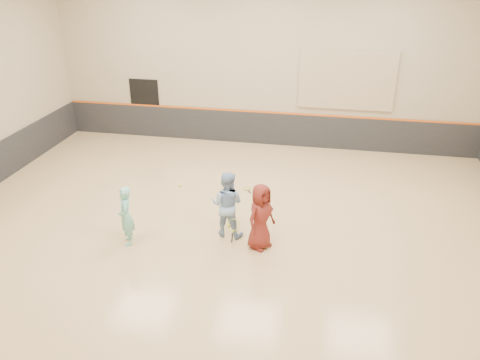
% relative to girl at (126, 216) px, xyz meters
% --- Properties ---
extents(room, '(15.04, 12.04, 6.22)m').
position_rel_girl_xyz_m(room, '(2.25, 1.21, 0.07)').
color(room, tan).
rests_on(room, ground).
extents(wainscot_back, '(14.90, 0.04, 1.20)m').
position_rel_girl_xyz_m(wainscot_back, '(2.25, 7.18, -0.14)').
color(wainscot_back, '#232326').
rests_on(wainscot_back, floor).
extents(accent_stripe, '(14.90, 0.03, 0.06)m').
position_rel_girl_xyz_m(accent_stripe, '(2.25, 7.17, 0.48)').
color(accent_stripe, '#D85914').
rests_on(accent_stripe, wall_back).
extents(acoustic_panel, '(3.20, 0.08, 2.00)m').
position_rel_girl_xyz_m(acoustic_panel, '(5.05, 7.16, 1.76)').
color(acoustic_panel, tan).
rests_on(acoustic_panel, wall_back).
extents(doorway, '(1.10, 0.05, 2.20)m').
position_rel_girl_xyz_m(doorway, '(-2.25, 7.19, 0.36)').
color(doorway, black).
rests_on(doorway, floor).
extents(girl, '(0.54, 0.64, 1.49)m').
position_rel_girl_xyz_m(girl, '(0.00, 0.00, 0.00)').
color(girl, '#71C5B5').
rests_on(girl, floor).
extents(instructor, '(0.89, 0.73, 1.69)m').
position_rel_girl_xyz_m(instructor, '(2.26, 0.83, 0.10)').
color(instructor, '#85A6CD').
rests_on(instructor, floor).
extents(young_man, '(0.87, 0.95, 1.63)m').
position_rel_girl_xyz_m(young_man, '(3.14, 0.44, 0.07)').
color(young_man, maroon).
rests_on(young_man, floor).
extents(held_racket, '(0.51, 0.51, 0.54)m').
position_rel_girl_xyz_m(held_racket, '(2.48, 0.51, -0.27)').
color(held_racket, '#A8BD29').
rests_on(held_racket, instructor).
extents(spare_racket, '(0.61, 0.61, 0.07)m').
position_rel_girl_xyz_m(spare_racket, '(2.30, 3.41, -0.71)').
color(spare_racket, '#9FC22A').
rests_on(spare_racket, floor).
extents(ball_under_racket, '(0.07, 0.07, 0.07)m').
position_rel_girl_xyz_m(ball_under_racket, '(2.23, 1.18, -0.71)').
color(ball_under_racket, yellow).
rests_on(ball_under_racket, floor).
extents(ball_in_hand, '(0.07, 0.07, 0.07)m').
position_rel_girl_xyz_m(ball_in_hand, '(3.27, 0.29, 0.27)').
color(ball_in_hand, gold).
rests_on(ball_in_hand, young_man).
extents(ball_beside_spare, '(0.07, 0.07, 0.07)m').
position_rel_girl_xyz_m(ball_beside_spare, '(0.29, 3.17, -0.71)').
color(ball_beside_spare, yellow).
rests_on(ball_beside_spare, floor).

